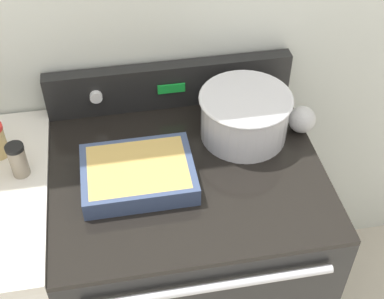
{
  "coord_description": "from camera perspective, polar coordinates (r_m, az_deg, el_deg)",
  "views": [
    {
      "loc": [
        -0.18,
        -0.76,
        2.06
      ],
      "look_at": [
        0.02,
        0.36,
        0.99
      ],
      "focal_mm": 50.0,
      "sensor_mm": 36.0,
      "label": 1
    }
  ],
  "objects": [
    {
      "name": "control_panel",
      "position": [
        1.78,
        -2.36,
        6.92
      ],
      "size": [
        0.81,
        0.07,
        0.16
      ],
      "color": "black",
      "rests_on": "stove_range"
    },
    {
      "name": "ladle",
      "position": [
        1.73,
        11.54,
        3.28
      ],
      "size": [
        0.09,
        0.29,
        0.09
      ],
      "color": "#B7B7B7",
      "rests_on": "stove_range"
    },
    {
      "name": "casserole_dish",
      "position": [
        1.54,
        -5.78,
        -2.52
      ],
      "size": [
        0.32,
        0.25,
        0.06
      ],
      "color": "#38476B",
      "rests_on": "stove_range"
    },
    {
      "name": "spice_jar_black_cap",
      "position": [
        1.6,
        -18.07,
        -1.06
      ],
      "size": [
        0.05,
        0.05,
        0.11
      ],
      "color": "gray",
      "rests_on": "side_counter"
    },
    {
      "name": "mixing_bowl",
      "position": [
        1.65,
        5.64,
        3.81
      ],
      "size": [
        0.29,
        0.29,
        0.15
      ],
      "color": "silver",
      "rests_on": "stove_range"
    },
    {
      "name": "stove_range",
      "position": [
        1.95,
        -0.5,
        -11.73
      ],
      "size": [
        0.81,
        0.72,
        0.93
      ],
      "color": "black",
      "rests_on": "ground_plane"
    },
    {
      "name": "kitchen_wall",
      "position": [
        1.7,
        -2.91,
        14.68
      ],
      "size": [
        8.0,
        0.05,
        2.5
      ],
      "color": "silver",
      "rests_on": "ground_plane"
    }
  ]
}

